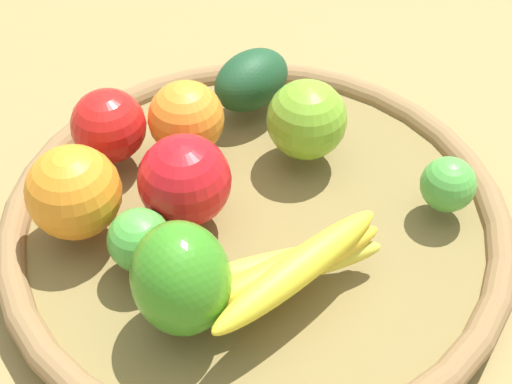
# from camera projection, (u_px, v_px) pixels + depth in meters

# --- Properties ---
(ground_plane) EXTENTS (2.40, 2.40, 0.00)m
(ground_plane) POSITION_uv_depth(u_px,v_px,m) (256.00, 239.00, 0.66)
(ground_plane) COLOR olive
(ground_plane) RESTS_ON ground
(basket) EXTENTS (0.44, 0.44, 0.04)m
(basket) POSITION_uv_depth(u_px,v_px,m) (256.00, 224.00, 0.65)
(basket) COLOR olive
(basket) RESTS_ON ground_plane
(lime_0) EXTENTS (0.06, 0.06, 0.05)m
(lime_0) POSITION_uv_depth(u_px,v_px,m) (140.00, 240.00, 0.57)
(lime_0) COLOR green
(lime_0) RESTS_ON basket
(apple_2) EXTENTS (0.08, 0.08, 0.07)m
(apple_2) POSITION_uv_depth(u_px,v_px,m) (307.00, 120.00, 0.66)
(apple_2) COLOR #76AC2A
(apple_2) RESTS_ON basket
(orange_1) EXTENTS (0.08, 0.08, 0.07)m
(orange_1) POSITION_uv_depth(u_px,v_px,m) (186.00, 118.00, 0.66)
(orange_1) COLOR orange
(orange_1) RESTS_ON basket
(orange_0) EXTENTS (0.10, 0.10, 0.08)m
(orange_0) POSITION_uv_depth(u_px,v_px,m) (74.00, 192.00, 0.59)
(orange_0) COLOR orange
(orange_0) RESTS_ON basket
(banana_bunch) EXTENTS (0.17, 0.10, 0.05)m
(banana_bunch) POSITION_uv_depth(u_px,v_px,m) (289.00, 269.00, 0.56)
(banana_bunch) COLOR yellow
(banana_bunch) RESTS_ON basket
(avocado) EXTENTS (0.08, 0.06, 0.06)m
(avocado) POSITION_uv_depth(u_px,v_px,m) (251.00, 80.00, 0.71)
(avocado) COLOR #1B4526
(avocado) RESTS_ON basket
(bell_pepper) EXTENTS (0.09, 0.09, 0.09)m
(bell_pepper) POSITION_uv_depth(u_px,v_px,m) (181.00, 278.00, 0.52)
(bell_pepper) COLOR #398920
(bell_pepper) RESTS_ON basket
(apple_0) EXTENTS (0.08, 0.08, 0.08)m
(apple_0) POSITION_uv_depth(u_px,v_px,m) (185.00, 181.00, 0.60)
(apple_0) COLOR red
(apple_0) RESTS_ON basket
(apple_1) EXTENTS (0.09, 0.09, 0.07)m
(apple_1) POSITION_uv_depth(u_px,v_px,m) (109.00, 126.00, 0.66)
(apple_1) COLOR red
(apple_1) RESTS_ON basket
(lime_1) EXTENTS (0.06, 0.06, 0.05)m
(lime_1) POSITION_uv_depth(u_px,v_px,m) (448.00, 184.00, 0.62)
(lime_1) COLOR green
(lime_1) RESTS_ON basket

